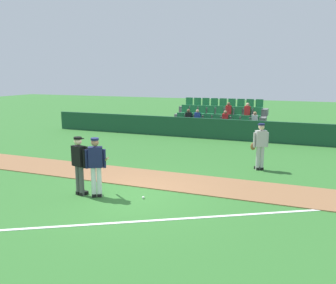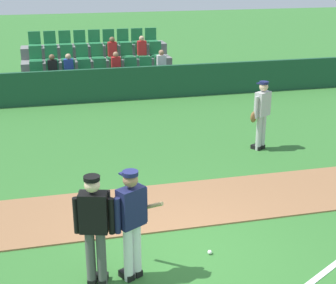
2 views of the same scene
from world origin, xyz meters
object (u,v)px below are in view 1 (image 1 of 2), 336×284
object	(u,v)px
batter_navy_jersey	(96,165)
runner_grey_jersey	(260,145)
baseball	(143,197)
umpire_home_plate	(79,162)

from	to	relation	value
batter_navy_jersey	runner_grey_jersey	size ratio (longest dim) A/B	1.00
baseball	runner_grey_jersey	bearing A→B (deg)	57.80
batter_navy_jersey	baseball	size ratio (longest dim) A/B	23.78
umpire_home_plate	batter_navy_jersey	bearing A→B (deg)	3.45
runner_grey_jersey	batter_navy_jersey	bearing A→B (deg)	-130.98
batter_navy_jersey	baseball	xyz separation A→B (m)	(1.33, 0.34, -0.93)
umpire_home_plate	baseball	size ratio (longest dim) A/B	23.78
batter_navy_jersey	runner_grey_jersey	world-z (taller)	same
umpire_home_plate	runner_grey_jersey	bearing A→B (deg)	45.67
umpire_home_plate	runner_grey_jersey	world-z (taller)	same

